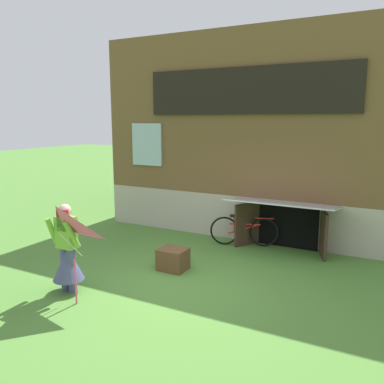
# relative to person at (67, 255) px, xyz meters

# --- Properties ---
(ground_plane) EXTENTS (60.00, 60.00, 0.00)m
(ground_plane) POSITION_rel_person_xyz_m (1.59, 1.13, -0.63)
(ground_plane) COLOR #4C7F33
(log_house) EXTENTS (7.83, 5.81, 4.95)m
(log_house) POSITION_rel_person_xyz_m (1.59, 6.48, 1.84)
(log_house) COLOR #ADA393
(log_house) RESTS_ON ground_plane
(person) EXTENTS (0.60, 0.52, 1.51)m
(person) POSITION_rel_person_xyz_m (0.00, 0.00, 0.00)
(person) COLOR #474C75
(person) RESTS_ON ground_plane
(kite) EXTENTS (0.88, 0.81, 1.54)m
(kite) POSITION_rel_person_xyz_m (0.31, -0.48, 0.60)
(kite) COLOR #E54C7F
(kite) RESTS_ON ground_plane
(bicycle_red) EXTENTS (1.50, 0.57, 0.72)m
(bicycle_red) POSITION_rel_person_xyz_m (1.73, 3.76, -0.28)
(bicycle_red) COLOR black
(bicycle_red) RESTS_ON ground_plane
(wooden_crate) EXTENTS (0.53, 0.45, 0.42)m
(wooden_crate) POSITION_rel_person_xyz_m (1.06, 1.68, -0.43)
(wooden_crate) COLOR brown
(wooden_crate) RESTS_ON ground_plane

